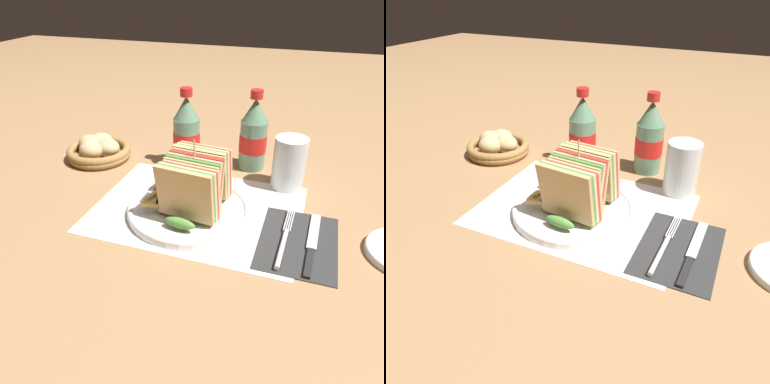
% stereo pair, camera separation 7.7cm
% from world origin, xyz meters
% --- Properties ---
extents(ground_plane, '(4.00, 4.00, 0.00)m').
position_xyz_m(ground_plane, '(0.00, 0.00, 0.00)').
color(ground_plane, '#9E754C').
extents(placemat, '(0.43, 0.32, 0.00)m').
position_xyz_m(placemat, '(0.03, -0.00, 0.00)').
color(placemat, silver).
rests_on(placemat, ground_plane).
extents(plate_main, '(0.25, 0.25, 0.02)m').
position_xyz_m(plate_main, '(0.02, -0.02, 0.01)').
color(plate_main, white).
rests_on(plate_main, ground_plane).
extents(club_sandwich, '(0.12, 0.18, 0.15)m').
position_xyz_m(club_sandwich, '(0.03, -0.02, 0.07)').
color(club_sandwich, tan).
rests_on(club_sandwich, plate_main).
extents(fries_pile, '(0.07, 0.09, 0.02)m').
position_xyz_m(fries_pile, '(-0.03, -0.03, 0.03)').
color(fries_pile, '#E0B756').
rests_on(fries_pile, plate_main).
extents(ketchup_blob, '(0.05, 0.04, 0.02)m').
position_xyz_m(ketchup_blob, '(-0.05, 0.01, 0.03)').
color(ketchup_blob, maroon).
rests_on(ketchup_blob, plate_main).
extents(napkin, '(0.14, 0.20, 0.00)m').
position_xyz_m(napkin, '(0.24, -0.05, 0.00)').
color(napkin, '#2D2D2D').
rests_on(napkin, ground_plane).
extents(fork, '(0.02, 0.19, 0.01)m').
position_xyz_m(fork, '(0.22, -0.07, 0.01)').
color(fork, silver).
rests_on(fork, napkin).
extents(knife, '(0.02, 0.19, 0.00)m').
position_xyz_m(knife, '(0.27, -0.05, 0.01)').
color(knife, black).
rests_on(knife, napkin).
extents(coke_bottle_near, '(0.07, 0.07, 0.20)m').
position_xyz_m(coke_bottle_near, '(-0.06, 0.20, 0.09)').
color(coke_bottle_near, slate).
rests_on(coke_bottle_near, ground_plane).
extents(coke_bottle_far, '(0.07, 0.07, 0.20)m').
position_xyz_m(coke_bottle_far, '(0.10, 0.23, 0.09)').
color(coke_bottle_far, slate).
rests_on(coke_bottle_far, ground_plane).
extents(glass_near, '(0.07, 0.07, 0.12)m').
position_xyz_m(glass_near, '(0.20, 0.16, 0.05)').
color(glass_near, silver).
rests_on(glass_near, ground_plane).
extents(bread_basket, '(0.17, 0.17, 0.06)m').
position_xyz_m(bread_basket, '(-0.30, 0.16, 0.02)').
color(bread_basket, olive).
rests_on(bread_basket, ground_plane).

